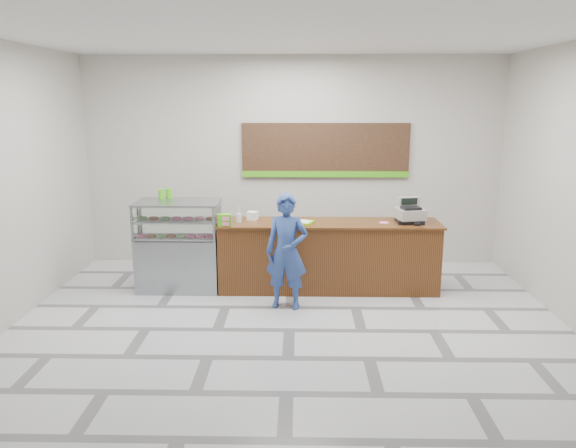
{
  "coord_description": "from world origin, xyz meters",
  "views": [
    {
      "loc": [
        0.12,
        -6.47,
        2.81
      ],
      "look_at": [
        -0.04,
        0.9,
        1.14
      ],
      "focal_mm": 35.0,
      "sensor_mm": 36.0,
      "label": 1
    }
  ],
  "objects_px": {
    "cash_register": "(410,213)",
    "customer": "(287,252)",
    "display_case": "(179,245)",
    "sales_counter": "(328,256)",
    "serving_tray": "(299,222)"
  },
  "relations": [
    {
      "from": "cash_register",
      "to": "customer",
      "type": "xyz_separation_m",
      "value": [
        -1.78,
        -0.77,
        -0.38
      ]
    },
    {
      "from": "display_case",
      "to": "sales_counter",
      "type": "bearing_deg",
      "value": 0.01
    },
    {
      "from": "cash_register",
      "to": "sales_counter",
      "type": "bearing_deg",
      "value": 168.71
    },
    {
      "from": "serving_tray",
      "to": "customer",
      "type": "relative_size",
      "value": 0.3
    },
    {
      "from": "sales_counter",
      "to": "customer",
      "type": "bearing_deg",
      "value": -128.68
    },
    {
      "from": "sales_counter",
      "to": "display_case",
      "type": "distance_m",
      "value": 2.23
    },
    {
      "from": "sales_counter",
      "to": "customer",
      "type": "height_order",
      "value": "customer"
    },
    {
      "from": "sales_counter",
      "to": "display_case",
      "type": "xyz_separation_m",
      "value": [
        -2.22,
        -0.0,
        0.16
      ]
    },
    {
      "from": "cash_register",
      "to": "serving_tray",
      "type": "height_order",
      "value": "cash_register"
    },
    {
      "from": "sales_counter",
      "to": "serving_tray",
      "type": "bearing_deg",
      "value": -174.82
    },
    {
      "from": "cash_register",
      "to": "serving_tray",
      "type": "relative_size",
      "value": 0.97
    },
    {
      "from": "serving_tray",
      "to": "customer",
      "type": "bearing_deg",
      "value": -82.54
    },
    {
      "from": "serving_tray",
      "to": "customer",
      "type": "xyz_separation_m",
      "value": [
        -0.16,
        -0.71,
        -0.25
      ]
    },
    {
      "from": "sales_counter",
      "to": "cash_register",
      "type": "distance_m",
      "value": 1.34
    },
    {
      "from": "customer",
      "to": "sales_counter",
      "type": "bearing_deg",
      "value": 60.63
    }
  ]
}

